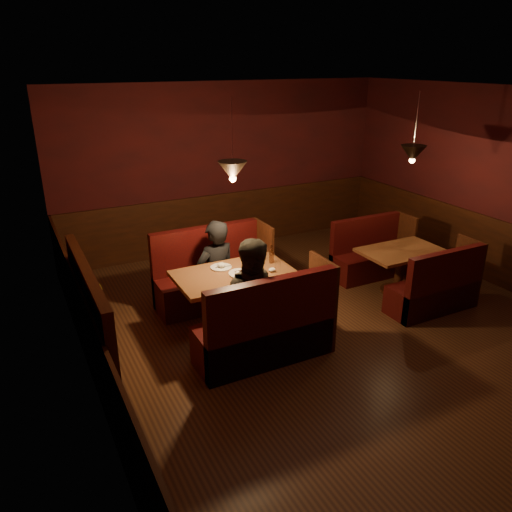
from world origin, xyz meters
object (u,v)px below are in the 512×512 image
main_table (236,286)px  diner_b (257,283)px  second_bench_far (370,257)px  second_table (400,261)px  second_bench_near (436,291)px  diner_a (215,255)px  main_bench_far (212,280)px  main_bench_near (268,334)px

main_table → diner_b: size_ratio=0.84×
main_table → second_bench_far: bearing=12.9°
second_table → second_bench_near: 0.73m
second_bench_far → second_bench_near: same height
second_bench_near → diner_a: bearing=152.7°
second_bench_near → diner_b: (-2.61, 0.25, 0.57)m
second_table → second_bench_far: 0.73m
main_table → second_table: bearing=-2.3°
main_table → main_bench_far: (0.02, 0.83, -0.25)m
main_table → diner_b: (0.01, -0.56, 0.26)m
main_table → second_bench_near: bearing=-17.2°
main_bench_near → second_bench_near: bearing=0.4°
main_bench_far → main_bench_near: same height
main_bench_near → diner_b: 0.58m
main_table → diner_a: bearing=93.4°
main_bench_far → diner_b: diner_b is taller
main_bench_far → second_bench_far: 2.62m
second_bench_far → diner_a: bearing=-179.1°
main_table → diner_a: size_ratio=0.88×
second_bench_far → diner_b: bearing=-156.1°
main_bench_near → second_table: bearing=15.6°
second_table → second_bench_near: (0.03, -0.71, -0.20)m
second_table → main_bench_near: bearing=-164.4°
main_bench_far → diner_a: (-0.05, -0.27, 0.48)m
main_table → diner_b: bearing=-88.7°
main_table → second_bench_far: size_ratio=1.12×
main_bench_near → second_table: (2.58, 0.72, 0.15)m
second_bench_near → diner_a: size_ratio=0.79×
main_bench_far → second_table: bearing=-19.8°
second_bench_far → diner_a: diner_a is taller
second_table → diner_b: 2.65m
main_bench_near → main_table: bearing=91.1°
main_bench_far → main_table: bearing=-91.1°
main_bench_far → second_bench_near: size_ratio=1.23×
main_table → second_bench_far: 2.71m
second_table → second_bench_near: bearing=-87.8°
second_table → main_table: bearing=177.7°
diner_a → second_table: bearing=156.2°
second_bench_near → diner_b: bearing=174.5°
second_bench_near → diner_b: diner_b is taller
main_table → main_bench_far: main_bench_far is taller
second_table → second_bench_near: size_ratio=0.90×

